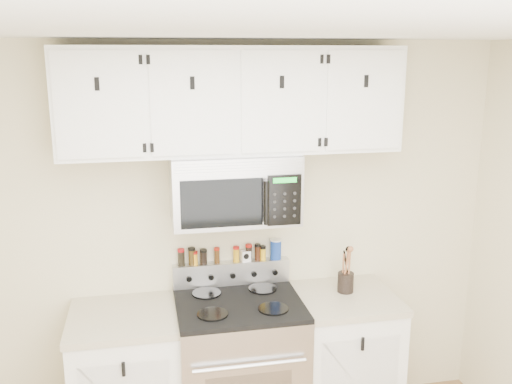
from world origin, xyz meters
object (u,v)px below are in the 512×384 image
microwave (235,188)px  salt_canister (276,249)px  utensil_crock (346,281)px  range (239,369)px

microwave → salt_canister: bearing=27.8°
utensil_crock → salt_canister: bearing=153.0°
range → microwave: (0.00, 0.13, 1.14)m
utensil_crock → salt_canister: size_ratio=2.23×
utensil_crock → microwave: bearing=175.6°
microwave → range: bearing=-90.2°
range → utensil_crock: 0.88m
range → utensil_crock: (0.71, 0.07, 0.51)m
utensil_crock → range: bearing=-174.2°
range → utensil_crock: bearing=5.8°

